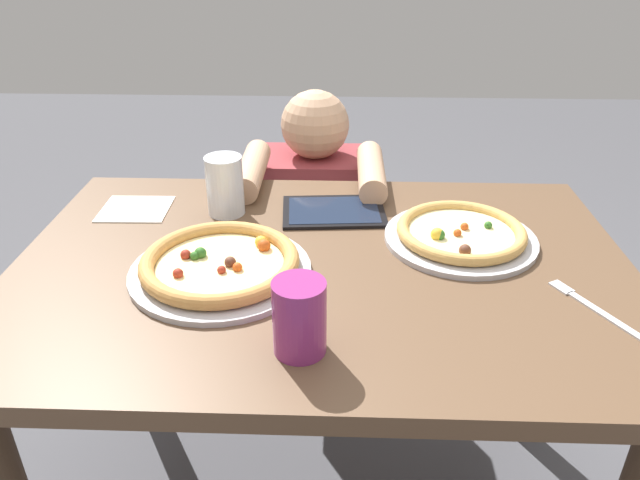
# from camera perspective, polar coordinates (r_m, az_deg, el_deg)

# --- Properties ---
(dining_table) EXTENTS (1.26, 0.85, 0.75)m
(dining_table) POSITION_cam_1_polar(r_m,az_deg,el_deg) (1.29, 0.19, -6.42)
(dining_table) COLOR brown
(dining_table) RESTS_ON ground
(pizza_near) EXTENTS (0.36, 0.36, 0.04)m
(pizza_near) POSITION_cam_1_polar(r_m,az_deg,el_deg) (1.20, -9.41, -2.31)
(pizza_near) COLOR #B7B7BC
(pizza_near) RESTS_ON dining_table
(pizza_far) EXTENTS (0.33, 0.33, 0.04)m
(pizza_far) POSITION_cam_1_polar(r_m,az_deg,el_deg) (1.33, 13.16, 0.55)
(pizza_far) COLOR #B7B7BC
(pizza_far) RESTS_ON dining_table
(drink_cup_colored) EXTENTS (0.09, 0.09, 0.13)m
(drink_cup_colored) POSITION_cam_1_polar(r_m,az_deg,el_deg) (0.96, -1.96, -7.32)
(drink_cup_colored) COLOR #8C2D72
(drink_cup_colored) RESTS_ON dining_table
(water_cup_clear) EXTENTS (0.09, 0.09, 0.14)m
(water_cup_clear) POSITION_cam_1_polar(r_m,az_deg,el_deg) (1.42, -8.98, 5.15)
(water_cup_clear) COLOR silver
(water_cup_clear) RESTS_ON dining_table
(paper_napkin) EXTENTS (0.16, 0.15, 0.00)m
(paper_napkin) POSITION_cam_1_polar(r_m,az_deg,el_deg) (1.51, -17.05, 2.83)
(paper_napkin) COLOR white
(paper_napkin) RESTS_ON dining_table
(fork) EXTENTS (0.11, 0.19, 0.00)m
(fork) POSITION_cam_1_polar(r_m,az_deg,el_deg) (1.20, 24.20, -5.70)
(fork) COLOR silver
(fork) RESTS_ON dining_table
(tablet) EXTENTS (0.25, 0.19, 0.01)m
(tablet) POSITION_cam_1_polar(r_m,az_deg,el_deg) (1.43, 1.31, 2.73)
(tablet) COLOR black
(tablet) RESTS_ON dining_table
(diner_seated) EXTENTS (0.38, 0.51, 0.94)m
(diner_seated) POSITION_cam_1_polar(r_m,az_deg,el_deg) (1.93, -0.44, -0.48)
(diner_seated) COLOR #333847
(diner_seated) RESTS_ON ground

